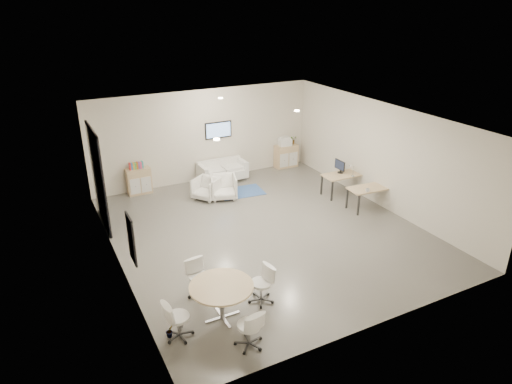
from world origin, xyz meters
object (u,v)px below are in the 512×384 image
at_px(sideboard_right, 286,156).
at_px(desk_rear, 343,176).
at_px(armchair_left, 206,187).
at_px(loveseat, 222,171).
at_px(round_table, 221,289).
at_px(armchair_right, 223,186).
at_px(desk_front, 369,190).
at_px(sideboard_left, 139,181).

relative_size(sideboard_right, desk_rear, 0.64).
distance_m(armchair_left, desk_rear, 4.48).
relative_size(sideboard_right, loveseat, 0.52).
distance_m(loveseat, round_table, 7.60).
bearing_deg(desk_rear, loveseat, 137.21).
bearing_deg(armchair_right, sideboard_right, 43.68).
height_order(sideboard_right, desk_rear, sideboard_right).
height_order(desk_rear, desk_front, desk_rear).
bearing_deg(armchair_right, desk_front, -19.15).
height_order(armchair_left, round_table, round_table).
bearing_deg(loveseat, armchair_right, -113.03).
distance_m(armchair_left, desk_front, 5.13).
distance_m(sideboard_right, desk_rear, 3.15).
bearing_deg(sideboard_right, armchair_right, -153.94).
xyz_separation_m(sideboard_right, round_table, (-5.76, -7.16, 0.27)).
bearing_deg(sideboard_right, desk_front, -85.34).
relative_size(sideboard_left, sideboard_right, 1.00).
relative_size(sideboard_right, round_table, 0.67).
distance_m(sideboard_left, round_table, 7.17).
distance_m(sideboard_left, desk_rear, 6.72).
bearing_deg(desk_front, armchair_right, 147.31).
bearing_deg(desk_rear, armchair_right, 158.56).
distance_m(sideboard_right, desk_front, 4.38).
xyz_separation_m(desk_front, round_table, (-6.11, -2.79, 0.10)).
relative_size(sideboard_right, armchair_right, 1.05).
distance_m(sideboard_right, round_table, 9.19).
relative_size(loveseat, armchair_left, 2.19).
height_order(armchair_right, round_table, armchair_right).
distance_m(loveseat, armchair_right, 1.55).
distance_m(armchair_right, desk_front, 4.59).
height_order(loveseat, round_table, round_table).
distance_m(loveseat, desk_front, 5.21).
bearing_deg(loveseat, round_table, -114.89).
height_order(armchair_right, desk_rear, armchair_right).
relative_size(armchair_right, desk_rear, 0.61).
relative_size(armchair_right, desk_front, 0.62).
bearing_deg(sideboard_right, desk_rear, -84.46).
height_order(sideboard_left, armchair_left, sideboard_left).
relative_size(loveseat, armchair_right, 2.03).
bearing_deg(armchair_left, desk_rear, 31.19).
height_order(armchair_left, desk_front, armchair_left).
distance_m(armchair_left, armchair_right, 0.56).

